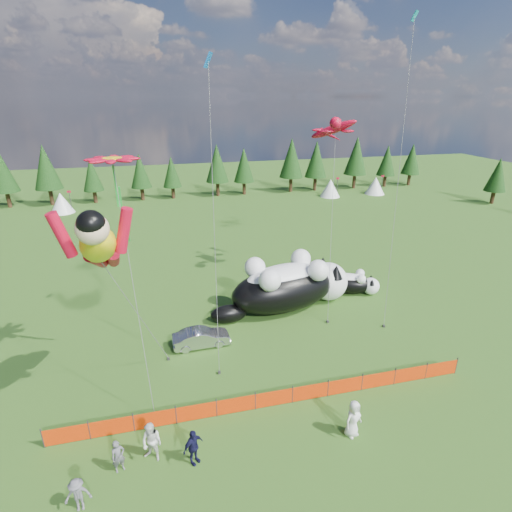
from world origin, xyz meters
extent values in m
plane|color=#103A0A|center=(0.00, 0.00, 0.00)|extent=(160.00, 160.00, 0.00)
cylinder|color=#262626|center=(-11.00, -3.00, 0.55)|extent=(0.06, 0.06, 1.10)
cylinder|color=#262626|center=(-9.00, -3.00, 0.55)|extent=(0.06, 0.06, 1.10)
cylinder|color=#262626|center=(-7.00, -3.00, 0.55)|extent=(0.06, 0.06, 1.10)
cylinder|color=#262626|center=(-5.00, -3.00, 0.55)|extent=(0.06, 0.06, 1.10)
cylinder|color=#262626|center=(-3.00, -3.00, 0.55)|extent=(0.06, 0.06, 1.10)
cylinder|color=#262626|center=(-1.00, -3.00, 0.55)|extent=(0.06, 0.06, 1.10)
cylinder|color=#262626|center=(1.00, -3.00, 0.55)|extent=(0.06, 0.06, 1.10)
cylinder|color=#262626|center=(3.00, -3.00, 0.55)|extent=(0.06, 0.06, 1.10)
cylinder|color=#262626|center=(5.00, -3.00, 0.55)|extent=(0.06, 0.06, 1.10)
cylinder|color=#262626|center=(7.00, -3.00, 0.55)|extent=(0.06, 0.06, 1.10)
cylinder|color=#262626|center=(9.00, -3.00, 0.55)|extent=(0.06, 0.06, 1.10)
cylinder|color=#262626|center=(11.00, -3.00, 0.55)|extent=(0.06, 0.06, 1.10)
cube|color=red|center=(-10.00, -3.00, 0.50)|extent=(2.00, 0.04, 0.90)
cube|color=red|center=(-8.00, -3.00, 0.50)|extent=(2.00, 0.04, 0.90)
cube|color=red|center=(-6.00, -3.00, 0.50)|extent=(2.00, 0.04, 0.90)
cube|color=red|center=(-4.00, -3.00, 0.50)|extent=(2.00, 0.04, 0.90)
cube|color=red|center=(-2.00, -3.00, 0.50)|extent=(2.00, 0.04, 0.90)
cube|color=red|center=(0.00, -3.00, 0.50)|extent=(2.00, 0.04, 0.90)
cube|color=red|center=(2.00, -3.00, 0.50)|extent=(2.00, 0.04, 0.90)
cube|color=red|center=(4.00, -3.00, 0.50)|extent=(2.00, 0.04, 0.90)
cube|color=red|center=(6.00, -3.00, 0.50)|extent=(2.00, 0.04, 0.90)
cube|color=red|center=(8.00, -3.00, 0.50)|extent=(2.00, 0.04, 0.90)
cube|color=red|center=(10.00, -3.00, 0.50)|extent=(2.00, 0.04, 0.90)
ellipsoid|color=black|center=(3.64, 6.72, 1.69)|extent=(9.05, 5.51, 3.38)
ellipsoid|color=white|center=(3.64, 6.72, 2.53)|extent=(6.80, 4.00, 2.06)
sphere|color=white|center=(7.51, 7.48, 1.50)|extent=(3.00, 3.00, 3.00)
sphere|color=#FE6367|center=(8.76, 7.73, 1.50)|extent=(0.42, 0.42, 0.42)
ellipsoid|color=black|center=(-0.77, 5.84, 0.66)|extent=(2.83, 1.80, 1.31)
cone|color=black|center=(7.68, 6.60, 2.70)|extent=(1.05, 1.05, 1.05)
cone|color=black|center=(7.33, 8.37, 2.70)|extent=(1.05, 1.05, 1.05)
sphere|color=white|center=(5.43, 8.31, 3.28)|extent=(1.58, 1.58, 1.58)
sphere|color=white|center=(5.91, 5.92, 3.28)|extent=(1.58, 1.58, 1.58)
sphere|color=white|center=(1.57, 7.55, 3.28)|extent=(1.58, 1.58, 1.58)
sphere|color=white|center=(2.04, 5.15, 3.28)|extent=(1.58, 1.58, 1.58)
ellipsoid|color=black|center=(9.55, 8.08, 0.78)|extent=(4.32, 3.20, 1.57)
ellipsoid|color=white|center=(9.55, 8.08, 1.18)|extent=(3.24, 2.35, 0.96)
sphere|color=white|center=(11.24, 7.37, 0.70)|extent=(1.39, 1.39, 1.39)
sphere|color=#FE6367|center=(11.78, 7.14, 0.70)|extent=(0.20, 0.20, 0.20)
ellipsoid|color=black|center=(7.62, 8.89, 0.30)|extent=(1.36, 1.03, 0.61)
cone|color=black|center=(11.08, 6.99, 1.25)|extent=(0.49, 0.49, 0.49)
cone|color=black|center=(11.40, 7.76, 1.25)|extent=(0.49, 0.49, 0.49)
sphere|color=white|center=(10.65, 8.23, 1.52)|extent=(0.73, 0.73, 0.73)
sphere|color=white|center=(10.21, 7.19, 1.52)|extent=(0.73, 0.73, 0.73)
sphere|color=white|center=(8.97, 8.94, 1.52)|extent=(0.73, 0.73, 0.73)
sphere|color=white|center=(8.53, 7.90, 1.52)|extent=(0.73, 0.73, 0.73)
imported|color=#BAB9BF|center=(-3.01, 3.35, 0.60)|extent=(3.71, 1.43, 1.21)
imported|color=#59595E|center=(-7.53, -5.09, 0.79)|extent=(0.68, 0.56, 1.58)
imported|color=silver|center=(-6.12, -4.85, 0.98)|extent=(1.10, 0.99, 1.95)
imported|color=black|center=(-4.39, -5.47, 0.89)|extent=(1.16, 1.02, 1.78)
imported|color=#59595E|center=(-8.93, -6.56, 0.77)|extent=(1.01, 0.54, 1.53)
imported|color=silver|center=(3.07, -5.71, 0.97)|extent=(1.10, 0.92, 1.93)
cylinder|color=#595959|center=(-6.42, 0.64, 4.56)|extent=(0.03, 0.03, 9.77)
cube|color=#262626|center=(-5.18, 2.34, 0.08)|extent=(0.15, 0.15, 0.16)
cylinder|color=#595959|center=(7.51, 7.89, 6.39)|extent=(0.03, 0.03, 14.95)
cube|color=#262626|center=(6.06, 4.04, 0.08)|extent=(0.15, 0.15, 0.16)
cylinder|color=#595959|center=(-6.45, -0.24, 6.18)|extent=(0.03, 0.03, 12.89)
cube|color=#262626|center=(-6.03, -2.48, 0.08)|extent=(0.15, 0.15, 0.16)
cube|color=#1B9529|center=(-6.88, 1.99, 9.86)|extent=(0.19, 0.19, 4.14)
cylinder|color=#595959|center=(-2.01, 2.53, 8.49)|extent=(0.03, 0.03, 17.29)
cube|color=#262626|center=(-2.35, 0.29, 0.08)|extent=(0.15, 0.15, 0.16)
cylinder|color=#595959|center=(11.70, 6.24, 10.23)|extent=(0.03, 0.03, 21.86)
cube|color=#262626|center=(9.65, 2.54, 0.08)|extent=(0.15, 0.15, 0.16)
camera|label=1|loc=(-4.87, -18.72, 15.02)|focal=28.00mm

